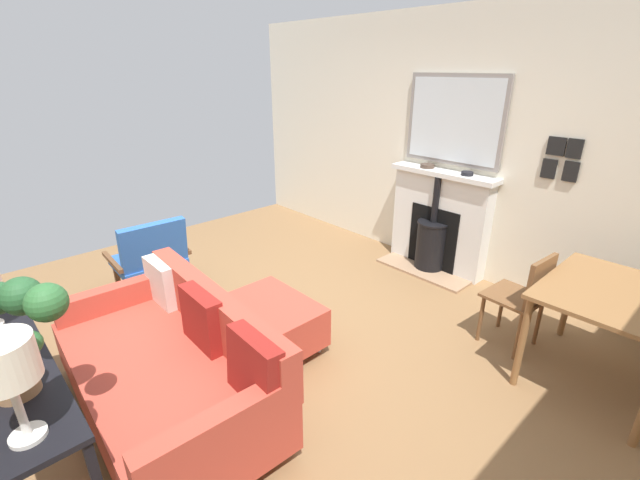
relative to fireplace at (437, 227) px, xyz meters
name	(u,v)px	position (x,y,z in m)	size (l,w,h in m)	color
ground_plane	(263,346)	(2.30, -0.11, -0.50)	(4.98, 6.04, 0.01)	olive
wall_left	(446,145)	(-0.19, -0.11, 0.86)	(0.12, 6.04, 2.70)	silver
fireplace	(437,227)	(0.00, 0.00, 0.00)	(0.50, 1.19, 1.12)	#9E7A5B
mirror_over_mantel	(454,120)	(-0.10, 0.00, 1.13)	(0.04, 1.08, 0.90)	gray
mantel_bowl_near	(427,166)	(-0.01, -0.20, 0.65)	(0.15, 0.15, 0.04)	#47382D
mantel_bowl_far	(467,173)	(-0.01, 0.27, 0.65)	(0.12, 0.12, 0.04)	black
sofa	(173,365)	(3.12, 0.05, -0.15)	(0.99, 1.81, 0.81)	#B2B2B7
ottoman	(274,320)	(2.23, -0.04, -0.24)	(0.54, 0.77, 0.41)	#B2B2B7
armchair_accent	(151,256)	(2.61, -1.47, -0.04)	(0.70, 0.62, 0.83)	brown
console_table	(12,388)	(3.92, 0.05, 0.15)	(0.40, 1.42, 0.73)	black
table_lamp_far_end	(4,365)	(3.92, 0.58, 0.60)	(0.24, 0.24, 0.47)	white
potted_plant	(5,324)	(3.87, 0.26, 0.60)	(0.50, 0.45, 0.57)	#99704C
book_stack	(3,361)	(3.92, -0.04, 0.27)	(0.29, 0.20, 0.05)	olive
dining_table	(613,304)	(0.78, 1.86, 0.15)	(1.00, 0.83, 0.74)	olive
dining_chair_near_fireplace	(525,294)	(0.79, 1.30, 0.00)	(0.43, 0.43, 0.83)	brown
photo_gallery_row	(562,159)	(-0.11, 1.07, 0.90)	(0.02, 0.30, 0.37)	black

